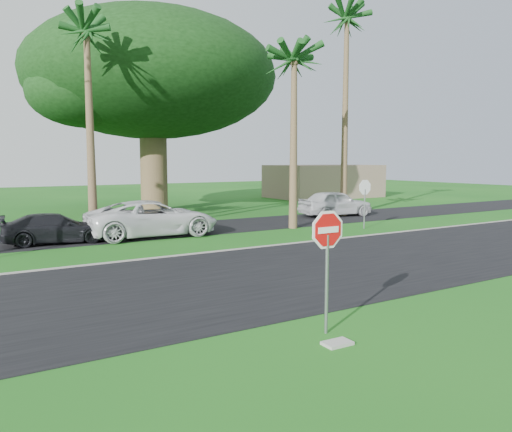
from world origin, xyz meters
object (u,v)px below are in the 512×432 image
Objects in this scene: car_minivan at (153,219)px; car_pickup at (335,203)px; car_dark at (55,229)px; stop_sign_near at (327,246)px; stop_sign_far at (365,194)px.

car_minivan is 12.63m from car_pickup.
car_dark is at bearing 101.51° from car_pickup.
car_minivan is 1.26× the size of car_pickup.
stop_sign_near is at bearing 144.61° from car_pickup.
car_pickup is at bearing -78.36° from car_dark.
stop_sign_far is 0.61× the size of car_dark.
car_dark is at bearing 87.72° from car_minivan.
car_minivan reaches higher than car_pickup.
car_minivan reaches higher than car_dark.
stop_sign_near is 15.91m from stop_sign_far.
stop_sign_near is at bearing 43.73° from stop_sign_far.
car_minivan is at bearing -16.71° from stop_sign_far.
car_pickup is (16.58, 1.75, 0.17)m from car_dark.
stop_sign_far reaches higher than car_dark.
stop_sign_far is 5.68m from car_pickup.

